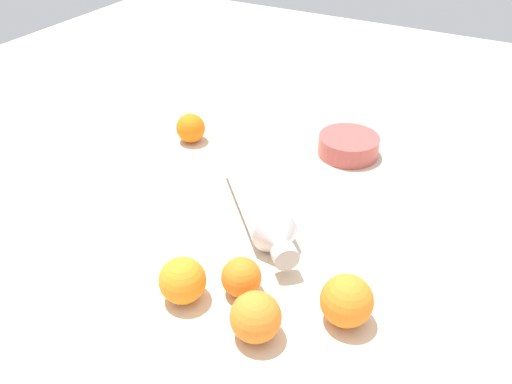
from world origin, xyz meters
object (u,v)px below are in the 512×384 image
orange_1 (182,280)px  orange_2 (191,128)px  orange_0 (347,301)px  orange_4 (256,317)px  orange_3 (241,277)px  ceramic_bowl (348,145)px  water_bottle (259,200)px

orange_1 → orange_2: orange_1 is taller
orange_0 → orange_4: size_ratio=1.06×
orange_0 → orange_3: orange_0 is taller
orange_2 → orange_3: size_ratio=1.06×
orange_0 → orange_3: size_ratio=1.24×
orange_2 → ceramic_bowl: bearing=108.9°
water_bottle → orange_1: bearing=-44.4°
water_bottle → orange_1: (0.24, -0.01, -0.00)m
orange_2 → ceramic_bowl: 0.36m
orange_0 → orange_3: 0.16m
orange_4 → orange_0: bearing=131.2°
water_bottle → orange_3: bearing=-22.9°
orange_3 → orange_0: bearing=98.4°
orange_0 → orange_2: size_ratio=1.17×
water_bottle → orange_1: water_bottle is taller
orange_0 → orange_4: bearing=-48.8°
orange_2 → orange_1: bearing=33.0°
orange_1 → ceramic_bowl: (-0.53, 0.07, -0.01)m
water_bottle → ceramic_bowl: (-0.30, 0.06, -0.02)m
orange_3 → ceramic_bowl: (-0.48, -0.01, -0.01)m
orange_0 → orange_2: 0.61m
orange_1 → ceramic_bowl: 0.54m
water_bottle → orange_2: bearing=-166.4°
orange_2 → orange_3: bearing=43.3°
orange_3 → orange_4: bearing=43.1°
orange_0 → ceramic_bowl: size_ratio=0.59×
orange_0 → orange_4: orange_0 is taller
orange_0 → orange_3: bearing=-81.6°
water_bottle → orange_0: bearing=11.9°
orange_2 → orange_4: orange_4 is taller
orange_4 → orange_3: bearing=-136.9°
orange_4 → ceramic_bowl: 0.55m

